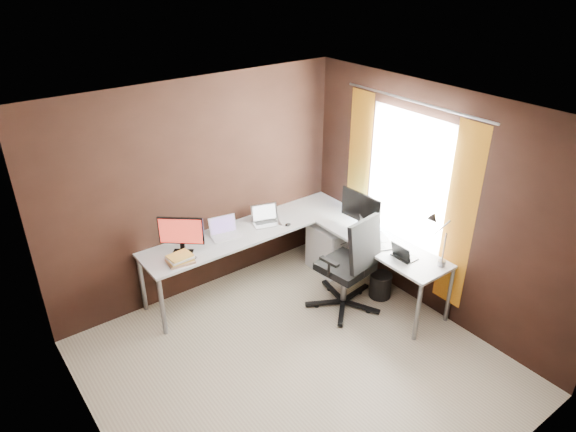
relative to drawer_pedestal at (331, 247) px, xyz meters
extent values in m
cube|color=#B7AC8E|center=(-1.43, -1.15, -0.30)|extent=(3.60, 3.60, 0.00)
cube|color=white|center=(-1.43, -1.15, 2.20)|extent=(3.60, 3.60, 0.00)
cube|color=black|center=(-1.43, 0.65, 0.95)|extent=(3.60, 0.00, 2.50)
cube|color=black|center=(-1.43, -2.95, 0.95)|extent=(3.60, 0.00, 2.50)
cube|color=black|center=(-3.23, -1.15, 0.95)|extent=(0.00, 3.60, 2.50)
cube|color=black|center=(0.37, -1.15, 0.95)|extent=(0.00, 3.60, 2.50)
cube|color=white|center=(0.36, -0.80, 1.15)|extent=(0.00, 1.00, 1.30)
cube|color=#B97915|center=(0.32, -1.53, 0.95)|extent=(0.01, 0.35, 2.00)
cube|color=#B97915|center=(0.32, -0.08, 0.95)|extent=(0.01, 0.35, 2.00)
cylinder|color=slate|center=(0.32, -0.80, 1.98)|extent=(0.02, 1.90, 0.02)
cube|color=silver|center=(-0.96, 0.35, 0.41)|extent=(2.65, 0.60, 0.03)
cube|color=silver|center=(0.07, -0.78, 0.41)|extent=(0.60, 1.65, 0.03)
cylinder|color=slate|center=(-2.24, 0.09, 0.05)|extent=(0.05, 0.05, 0.70)
cylinder|color=slate|center=(-2.24, 0.61, 0.05)|extent=(0.05, 0.05, 0.70)
cylinder|color=slate|center=(-0.19, -1.56, 0.05)|extent=(0.05, 0.05, 0.70)
cylinder|color=slate|center=(0.33, -1.56, 0.05)|extent=(0.05, 0.05, 0.70)
cylinder|color=slate|center=(0.33, 0.61, 0.05)|extent=(0.05, 0.05, 0.70)
cube|color=silver|center=(0.00, 0.00, 0.00)|extent=(0.42, 0.50, 0.60)
cube|color=black|center=(-1.84, 0.34, 0.44)|extent=(0.25, 0.24, 0.01)
cube|color=black|center=(-1.83, 0.35, 0.49)|extent=(0.06, 0.05, 0.10)
cube|color=black|center=(-1.83, 0.35, 0.70)|extent=(0.39, 0.33, 0.31)
cube|color=red|center=(-1.84, 0.34, 0.70)|extent=(0.35, 0.30, 0.28)
cube|color=black|center=(0.07, -0.42, 0.44)|extent=(0.15, 0.23, 0.01)
cube|color=black|center=(0.05, -0.42, 0.49)|extent=(0.03, 0.05, 0.10)
cube|color=black|center=(0.05, -0.42, 0.72)|extent=(0.07, 0.57, 0.35)
cube|color=#1351B0|center=(0.07, -0.42, 0.72)|extent=(0.05, 0.54, 0.32)
cube|color=silver|center=(-1.29, 0.37, 0.44)|extent=(0.35, 0.28, 0.02)
cube|color=silver|center=(-1.27, 0.46, 0.54)|extent=(0.32, 0.12, 0.20)
cube|color=#6A5093|center=(-1.27, 0.45, 0.54)|extent=(0.28, 0.10, 0.17)
cube|color=silver|center=(-0.74, 0.34, 0.44)|extent=(0.37, 0.31, 0.02)
cube|color=silver|center=(-0.71, 0.43, 0.54)|extent=(0.32, 0.15, 0.20)
cube|color=white|center=(-0.71, 0.42, 0.54)|extent=(0.28, 0.13, 0.17)
cube|color=black|center=(0.00, -0.75, 0.44)|extent=(0.42, 0.48, 0.02)
cube|color=black|center=(-0.10, -0.70, 0.57)|extent=(0.23, 0.40, 0.25)
cube|color=#152632|center=(-0.09, -0.71, 0.57)|extent=(0.20, 0.35, 0.22)
cube|color=black|center=(0.01, -1.15, 0.44)|extent=(0.18, 0.25, 0.02)
cube|color=black|center=(-0.06, -1.15, 0.52)|extent=(0.05, 0.25, 0.16)
cube|color=#C44F88|center=(-0.05, -1.15, 0.52)|extent=(0.04, 0.22, 0.13)
cube|color=tan|center=(-1.94, 0.19, 0.44)|extent=(0.29, 0.25, 0.03)
cube|color=gold|center=(-1.94, 0.19, 0.47)|extent=(0.26, 0.21, 0.02)
cube|color=silver|center=(-1.94, 0.19, 0.49)|extent=(0.26, 0.21, 0.02)
cube|color=gold|center=(-1.94, 0.19, 0.51)|extent=(0.25, 0.20, 0.02)
ellipsoid|color=black|center=(-1.82, 0.16, 0.45)|extent=(0.09, 0.06, 0.04)
ellipsoid|color=black|center=(-0.56, 0.15, 0.45)|extent=(0.09, 0.07, 0.03)
cylinder|color=slate|center=(0.19, -1.49, 0.46)|extent=(0.08, 0.08, 0.06)
cylinder|color=slate|center=(0.19, -1.49, 0.65)|extent=(0.02, 0.02, 0.33)
cylinder|color=slate|center=(0.14, -1.46, 0.88)|extent=(0.02, 0.18, 0.24)
cone|color=slate|center=(0.09, -1.39, 0.96)|extent=(0.10, 0.13, 0.13)
cylinder|color=slate|center=(-0.39, -0.67, -0.02)|extent=(0.07, 0.07, 0.42)
cube|color=black|center=(-0.39, -0.67, 0.22)|extent=(0.57, 0.57, 0.09)
cube|color=black|center=(-0.36, -0.91, 0.60)|extent=(0.48, 0.19, 0.55)
cylinder|color=black|center=(0.07, -0.81, -0.15)|extent=(0.26, 0.26, 0.30)
camera|label=1|loc=(-3.76, -4.11, 3.34)|focal=32.00mm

